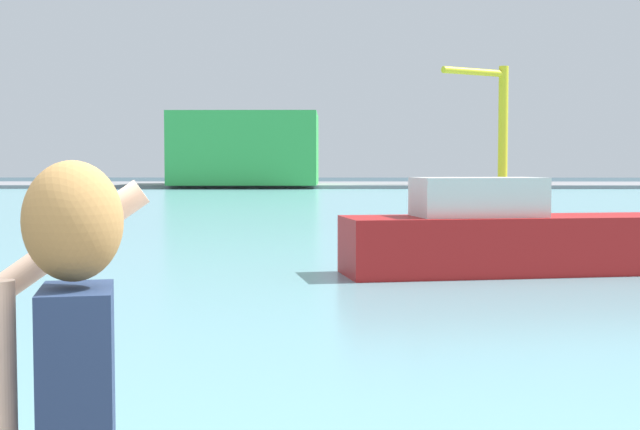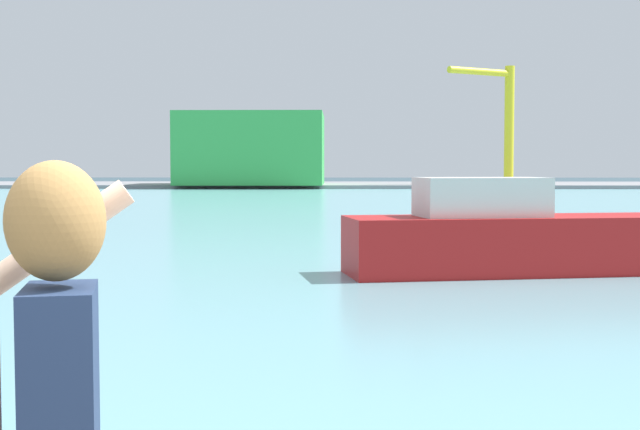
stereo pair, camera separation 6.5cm
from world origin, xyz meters
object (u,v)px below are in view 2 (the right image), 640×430
person_photographer (58,397)px  warehouse_left (252,149)px  port_crane (502,112)px  boat_moored (517,238)px

person_photographer → warehouse_left: bearing=-7.6°
person_photographer → warehouse_left: size_ratio=0.12×
warehouse_left → port_crane: port_crane is taller
boat_moored → warehouse_left: 71.22m
boat_moored → port_crane: size_ratio=0.63×
port_crane → person_photographer: bearing=-101.3°
person_photographer → warehouse_left: (-8.09, 85.97, 2.29)m
warehouse_left → person_photographer: bearing=-84.6°
boat_moored → warehouse_left: bearing=89.7°
person_photographer → boat_moored: 16.61m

